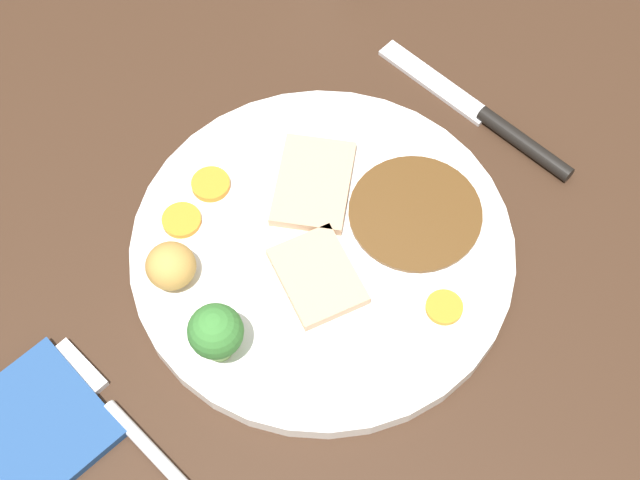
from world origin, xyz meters
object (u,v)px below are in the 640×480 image
Objects in this scene: broccoli_floret at (216,333)px; carrot_coin_back at (182,220)px; meat_slice_under at (313,183)px; carrot_coin_side at (444,307)px; carrot_coin_front at (211,184)px; meat_slice_main at (318,276)px; dinner_plate at (320,251)px; roast_potato_left at (171,266)px; knife at (490,120)px; folded_napkin at (18,440)px; fork at (122,419)px.

carrot_coin_back is at bearing 61.57° from broccoli_floret.
meat_slice_under reaches higher than carrot_coin_side.
carrot_coin_front is 19.20cm from carrot_coin_side.
meat_slice_under is at bearing 45.62° from meat_slice_main.
roast_potato_left is at bearing 145.97° from dinner_plate.
carrot_coin_back is (-5.31, 8.63, 0.93)cm from dinner_plate.
broccoli_floret reaches higher than meat_slice_main.
carrot_coin_front is 0.15× the size of knife.
roast_potato_left reaches higher than carrot_coin_side.
meat_slice_main is at bearing -134.38° from meat_slice_under.
roast_potato_left is 1.36× the size of carrot_coin_side.
dinner_plate is 9.77cm from carrot_coin_side.
carrot_coin_side is at bearing -61.50° from meat_slice_main.
carrot_coin_front is at bearing 10.72° from carrot_coin_back.
meat_slice_main reaches higher than carrot_coin_front.
broccoli_floret is 14.67cm from folded_napkin.
broccoli_floret reaches higher than folded_napkin.
carrot_coin_front is (-5.16, 5.48, -0.13)cm from meat_slice_under.
carrot_coin_back is at bearing 150.97° from meat_slice_under.
dinner_plate reaches higher than folded_napkin.
broccoli_floret is (-4.96, -9.17, 2.75)cm from carrot_coin_back.
meat_slice_main reaches higher than folded_napkin.
fork is at bearing 168.25° from broccoli_floret.
carrot_coin_side is (10.96, -15.30, -1.32)cm from roast_potato_left.
roast_potato_left is at bearing 74.58° from knife.
roast_potato_left is 10.67cm from fork.
knife is at bearing -24.15° from carrot_coin_back.
dinner_plate is at bearing 103.72° from carrot_coin_side.
carrot_coin_back reaches higher than fork.
carrot_coin_front is 0.19× the size of fork.
knife is (35.46, -2.69, 0.06)cm from fork.
meat_slice_under reaches higher than carrot_coin_front.
meat_slice_main is 2.32× the size of carrot_coin_back.
dinner_plate is at bearing -11.77° from folded_napkin.
dinner_plate is 9.65× the size of carrot_coin_front.
broccoli_floret is at bearing 172.66° from meat_slice_main.
carrot_coin_back is 0.15× the size of knife.
roast_potato_left reaches higher than carrot_coin_front.
roast_potato_left is (-8.65, 5.84, 2.22)cm from dinner_plate.
carrot_coin_back is at bearing 66.34° from knife.
carrot_coin_back is 0.56× the size of broccoli_floret.
meat_slice_main is 1.88× the size of roast_potato_left.
dinner_plate is at bearing 39.41° from meat_slice_main.
dinner_plate is 5.20cm from meat_slice_under.
meat_slice_under is 15.34cm from knife.
fork reaches higher than folded_napkin.
meat_slice_main is 16.17cm from fork.
dinner_plate is 2.49× the size of folded_napkin.
folded_napkin is (-23.32, 4.86, -0.30)cm from dinner_plate.
meat_slice_under is at bearing 48.71° from dinner_plate.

